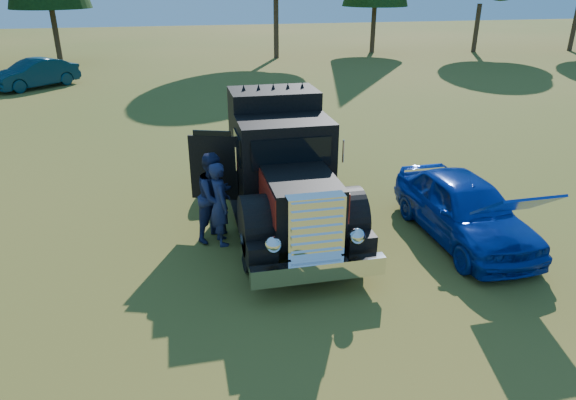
# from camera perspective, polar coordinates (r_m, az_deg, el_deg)

# --- Properties ---
(ground) EXTENTS (120.00, 120.00, 0.00)m
(ground) POSITION_cam_1_polar(r_m,az_deg,el_deg) (10.30, 9.30, -8.57)
(ground) COLOR #3E5519
(ground) RESTS_ON ground
(diamond_t_truck) EXTENTS (3.33, 7.16, 3.00)m
(diamond_t_truck) POSITION_cam_1_polar(r_m,az_deg,el_deg) (11.97, -0.80, 3.28)
(diamond_t_truck) COLOR black
(diamond_t_truck) RESTS_ON ground
(hotrod_coupe) EXTENTS (1.78, 4.32, 1.89)m
(hotrod_coupe) POSITION_cam_1_polar(r_m,az_deg,el_deg) (11.97, 19.01, -0.87)
(hotrod_coupe) COLOR #081FBB
(hotrod_coupe) RESTS_ON ground
(spectator_near) EXTENTS (0.55, 0.74, 1.88)m
(spectator_near) POSITION_cam_1_polar(r_m,az_deg,el_deg) (11.14, -7.55, -0.42)
(spectator_near) COLOR #20214C
(spectator_near) RESTS_ON ground
(spectator_far) EXTENTS (1.23, 1.22, 2.01)m
(spectator_far) POSITION_cam_1_polar(r_m,az_deg,el_deg) (11.35, -8.11, 0.38)
(spectator_far) COLOR #223850
(spectator_far) RESTS_ON ground
(distant_teal_car) EXTENTS (4.39, 4.21, 1.49)m
(distant_teal_car) POSITION_cam_1_polar(r_m,az_deg,el_deg) (31.10, -26.36, 12.47)
(distant_teal_car) COLOR #0B3143
(distant_teal_car) RESTS_ON ground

